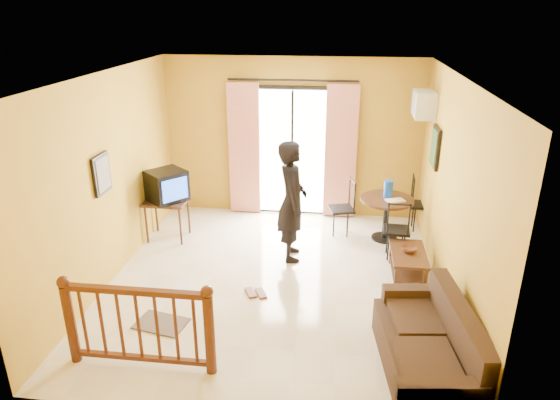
# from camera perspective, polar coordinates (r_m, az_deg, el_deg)

# --- Properties ---
(ground) EXTENTS (5.00, 5.00, 0.00)m
(ground) POSITION_cam_1_polar(r_m,az_deg,el_deg) (7.05, -0.72, -9.24)
(ground) COLOR beige
(ground) RESTS_ON ground
(room_shell) EXTENTS (5.00, 5.00, 5.00)m
(room_shell) POSITION_cam_1_polar(r_m,az_deg,el_deg) (6.35, -0.79, 4.10)
(room_shell) COLOR white
(room_shell) RESTS_ON ground
(balcony_door) EXTENTS (2.25, 0.14, 2.46)m
(balcony_door) POSITION_cam_1_polar(r_m,az_deg,el_deg) (8.81, 1.39, 5.59)
(balcony_door) COLOR black
(balcony_door) RESTS_ON ground
(tv_table) EXTENTS (0.67, 0.56, 0.67)m
(tv_table) POSITION_cam_1_polar(r_m,az_deg,el_deg) (8.24, -12.83, -0.51)
(tv_table) COLOR black
(tv_table) RESTS_ON ground
(television) EXTENTS (0.73, 0.74, 0.49)m
(television) POSITION_cam_1_polar(r_m,az_deg,el_deg) (8.11, -12.80, 1.61)
(television) COLOR black
(television) RESTS_ON tv_table
(picture_left) EXTENTS (0.05, 0.42, 0.52)m
(picture_left) POSITION_cam_1_polar(r_m,az_deg,el_deg) (6.86, -19.70, 2.82)
(picture_left) COLOR black
(picture_left) RESTS_ON room_shell
(dining_table) EXTENTS (0.85, 0.85, 0.71)m
(dining_table) POSITION_cam_1_polar(r_m,az_deg,el_deg) (8.19, 12.07, -0.80)
(dining_table) COLOR black
(dining_table) RESTS_ON ground
(water_jug) EXTENTS (0.15, 0.15, 0.27)m
(water_jug) POSITION_cam_1_polar(r_m,az_deg,el_deg) (8.16, 12.28, 1.25)
(water_jug) COLOR #1343B9
(water_jug) RESTS_ON dining_table
(serving_tray) EXTENTS (0.33, 0.28, 0.02)m
(serving_tray) POSITION_cam_1_polar(r_m,az_deg,el_deg) (8.05, 13.04, -0.05)
(serving_tray) COLOR beige
(serving_tray) RESTS_ON dining_table
(dining_chairs) EXTENTS (1.80, 1.50, 0.95)m
(dining_chairs) POSITION_cam_1_polar(r_m,az_deg,el_deg) (8.38, 11.83, -4.43)
(dining_chairs) COLOR black
(dining_chairs) RESTS_ON ground
(air_conditioner) EXTENTS (0.31, 0.60, 0.40)m
(air_conditioner) POSITION_cam_1_polar(r_m,az_deg,el_deg) (8.18, 16.10, 10.46)
(air_conditioner) COLOR silver
(air_conditioner) RESTS_ON room_shell
(botanical_print) EXTENTS (0.05, 0.50, 0.60)m
(botanical_print) POSITION_cam_1_polar(r_m,az_deg,el_deg) (7.68, 17.30, 5.81)
(botanical_print) COLOR black
(botanical_print) RESTS_ON room_shell
(coffee_table) EXTENTS (0.48, 0.86, 0.38)m
(coffee_table) POSITION_cam_1_polar(r_m,az_deg,el_deg) (7.25, 14.41, -6.73)
(coffee_table) COLOR black
(coffee_table) RESTS_ON ground
(bowl) EXTENTS (0.26, 0.26, 0.06)m
(bowl) POSITION_cam_1_polar(r_m,az_deg,el_deg) (7.21, 14.50, -5.49)
(bowl) COLOR brown
(bowl) RESTS_ON coffee_table
(sofa) EXTENTS (0.98, 1.81, 0.82)m
(sofa) POSITION_cam_1_polar(r_m,az_deg,el_deg) (5.55, 16.89, -16.02)
(sofa) COLOR #332013
(sofa) RESTS_ON ground
(standing_person) EXTENTS (0.53, 0.72, 1.82)m
(standing_person) POSITION_cam_1_polar(r_m,az_deg,el_deg) (7.30, 1.37, -0.15)
(standing_person) COLOR black
(standing_person) RESTS_ON ground
(stair_balustrade) EXTENTS (1.63, 0.13, 1.04)m
(stair_balustrade) POSITION_cam_1_polar(r_m,az_deg,el_deg) (5.47, -15.93, -13.17)
(stair_balustrade) COLOR #471E0F
(stair_balustrade) RESTS_ON ground
(doormat) EXTENTS (0.67, 0.51, 0.02)m
(doormat) POSITION_cam_1_polar(r_m,az_deg,el_deg) (6.36, -13.42, -13.55)
(doormat) COLOR #594D47
(doormat) RESTS_ON ground
(sandals) EXTENTS (0.34, 0.27, 0.03)m
(sandals) POSITION_cam_1_polar(r_m,az_deg,el_deg) (6.76, -2.79, -10.57)
(sandals) COLOR brown
(sandals) RESTS_ON ground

